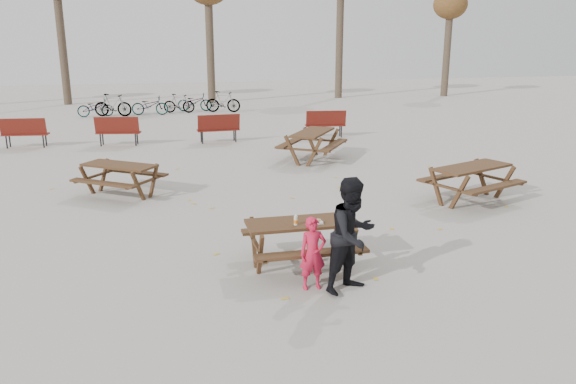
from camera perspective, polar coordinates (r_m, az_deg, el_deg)
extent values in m
plane|color=gray|center=(9.36, 1.41, -7.50)|extent=(80.00, 80.00, 0.00)
cube|color=#341C13|center=(9.10, 1.44, -3.15)|extent=(1.80, 0.70, 0.05)
cube|color=#341C13|center=(8.66, 2.44, -6.26)|extent=(1.80, 0.25, 0.05)
cube|color=#341C13|center=(9.74, 0.54, -3.73)|extent=(1.80, 0.25, 0.05)
cylinder|color=#341C13|center=(8.80, -2.84, -6.49)|extent=(0.08, 0.08, 0.73)
cylinder|color=#341C13|center=(9.35, -3.51, -5.15)|extent=(0.08, 0.08, 0.73)
cylinder|color=#341C13|center=(9.17, 6.47, -5.65)|extent=(0.08, 0.08, 0.73)
cylinder|color=#341C13|center=(9.70, 5.28, -4.42)|extent=(0.08, 0.08, 0.73)
cube|color=white|center=(8.98, 2.97, -3.13)|extent=(0.18, 0.11, 0.03)
ellipsoid|color=tan|center=(8.97, 2.98, -2.87)|extent=(0.14, 0.06, 0.05)
cylinder|color=silver|center=(8.90, 0.80, -2.90)|extent=(0.06, 0.06, 0.15)
cylinder|color=orange|center=(8.90, 0.80, -3.01)|extent=(0.07, 0.07, 0.05)
cylinder|color=white|center=(8.87, 0.80, -2.38)|extent=(0.03, 0.03, 0.02)
imported|color=red|center=(8.37, 2.53, -6.26)|extent=(0.41, 0.27, 1.11)
imported|color=black|center=(8.26, 6.59, -4.36)|extent=(1.05, 0.97, 1.73)
imported|color=black|center=(28.49, -18.99, 8.12)|extent=(1.70, 0.78, 0.86)
imported|color=black|center=(28.29, -17.37, 8.42)|extent=(1.86, 0.94, 1.07)
imported|color=black|center=(28.40, -13.86, 8.54)|extent=(1.81, 0.85, 0.91)
imported|color=black|center=(28.89, -11.02, 8.83)|extent=(1.62, 0.84, 0.94)
imported|color=black|center=(29.44, -9.46, 9.00)|extent=(1.80, 0.84, 0.91)
imported|color=black|center=(28.77, -6.62, 9.10)|extent=(1.81, 1.00, 1.05)
cylinder|color=#382B21|center=(34.18, -21.94, 13.52)|extent=(0.44, 0.44, 6.30)
cylinder|color=#382B21|center=(33.00, -7.91, 14.12)|extent=(0.44, 0.44, 5.95)
cylinder|color=#382B21|center=(35.64, 5.25, 14.85)|extent=(0.44, 0.44, 6.65)
cylinder|color=#382B21|center=(38.00, 15.83, 13.32)|extent=(0.44, 0.44, 5.25)
ellipsoid|color=brown|center=(38.03, 16.17, 17.83)|extent=(2.10, 2.10, 1.79)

